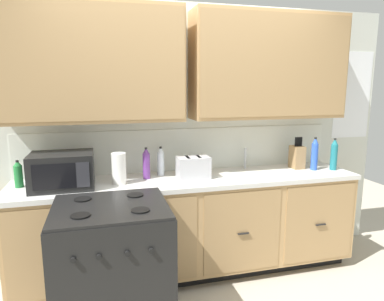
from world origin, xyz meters
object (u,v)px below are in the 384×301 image
Objects in this scene: knife_block at (297,157)px; bottle_blue at (315,154)px; bottle_violet at (146,164)px; bottle_clear at (161,161)px; bottle_green at (18,174)px; bottle_teal at (334,154)px; stove_range at (113,271)px; microwave at (62,171)px; toaster at (193,167)px; paper_towel_roll at (119,169)px.

knife_block is 0.97× the size of bottle_blue.
bottle_violet is at bearing -179.42° from knife_block.
knife_block is 1.34m from bottle_clear.
bottle_green is 1.02m from bottle_violet.
bottle_teal is at bearing -26.27° from knife_block.
bottle_clear is (-1.34, 0.07, 0.01)m from knife_block.
bottle_violet reaches higher than stove_range.
knife_block reaches higher than microwave.
knife_block is 0.17m from bottle_blue.
bottle_violet is (0.68, 0.10, -0.00)m from microwave.
bottle_teal is at bearing -13.29° from bottle_blue.
toaster is at bearing 40.10° from stove_range.
paper_towel_roll is 0.84× the size of bottle_teal.
paper_towel_roll is 0.99× the size of bottle_clear.
bottle_teal is at bearing -4.33° from bottle_violet.
bottle_clear is 0.82× the size of bottle_blue.
bottle_clear reaches higher than toaster.
bottle_blue is at bearing 0.51° from paper_towel_roll.
bottle_teal reaches higher than microwave.
bottle_teal is (1.79, -0.14, 0.01)m from bottle_violet.
bottle_teal is at bearing -7.79° from bottle_clear.
bottle_teal is (2.12, 0.57, 0.59)m from stove_range.
paper_towel_roll is at bearing -0.57° from microwave.
knife_block is 1.01× the size of bottle_teal.
bottle_clear is (0.82, 0.19, -0.01)m from microwave.
toaster is (0.73, 0.62, 0.54)m from stove_range.
bottle_teal is (0.30, -0.15, 0.03)m from knife_block.
microwave is at bearing -166.72° from bottle_clear.
stove_range is 3.65× the size of paper_towel_roll.
bottle_teal is 1.17× the size of bottle_clear.
bottle_blue reaches higher than bottle_violet.
toaster is 0.64m from paper_towel_roll.
bottle_violet is at bearing 24.37° from paper_towel_roll.
paper_towel_roll is (0.09, 0.59, 0.57)m from stove_range.
bottle_violet reaches higher than toaster.
paper_towel_roll is (-1.72, -0.12, 0.01)m from knife_block.
knife_block reaches higher than bottle_teal.
bottle_blue is at bearing -7.08° from bottle_clear.
toaster is 0.88× the size of bottle_blue.
toaster is at bearing -11.80° from bottle_violet.
microwave is 0.44m from paper_towel_roll.
knife_block is (2.16, 0.12, -0.02)m from microwave.
bottle_blue is (1.94, 0.61, 0.60)m from stove_range.
knife_block is (1.82, 0.72, 0.56)m from stove_range.
microwave is 1.08m from toaster.
bottle_blue is at bearing -2.04° from bottle_green.
bottle_teal reaches higher than paper_towel_roll.
paper_towel_roll is 0.82× the size of bottle_blue.
bottle_clear is at bearing 172.21° from bottle_teal.
bottle_violet is at bearing 176.72° from bottle_blue.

